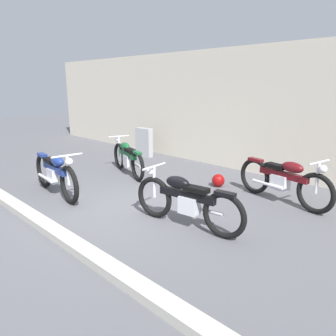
% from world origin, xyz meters
% --- Properties ---
extents(ground_plane, '(40.00, 40.00, 0.00)m').
position_xyz_m(ground_plane, '(0.00, 0.00, 0.00)').
color(ground_plane, '#56565B').
extents(building_wall, '(18.00, 0.30, 3.19)m').
position_xyz_m(building_wall, '(0.00, 4.13, 1.59)').
color(building_wall, beige).
rests_on(building_wall, ground_plane).
extents(curb_strip, '(18.00, 0.24, 0.12)m').
position_xyz_m(curb_strip, '(0.00, -1.40, 0.06)').
color(curb_strip, '#B7B2A8').
rests_on(curb_strip, ground_plane).
extents(stone_marker, '(0.59, 0.26, 0.91)m').
position_xyz_m(stone_marker, '(-3.05, 3.32, 0.46)').
color(stone_marker, '#9E9EA3').
rests_on(stone_marker, ground_plane).
extents(helmet, '(0.29, 0.29, 0.29)m').
position_xyz_m(helmet, '(0.57, 2.38, 0.14)').
color(helmet, maroon).
rests_on(helmet, ground_plane).
extents(motorcycle_green, '(1.96, 0.83, 0.91)m').
position_xyz_m(motorcycle_green, '(-1.71, 1.59, 0.44)').
color(motorcycle_green, black).
rests_on(motorcycle_green, ground_plane).
extents(motorcycle_black, '(2.05, 0.60, 0.92)m').
position_xyz_m(motorcycle_black, '(1.48, 0.26, 0.44)').
color(motorcycle_black, black).
rests_on(motorcycle_black, ground_plane).
extents(motorcycle_maroon, '(2.11, 0.66, 0.96)m').
position_xyz_m(motorcycle_maroon, '(2.06, 2.42, 0.46)').
color(motorcycle_maroon, black).
rests_on(motorcycle_maroon, ground_plane).
extents(motorcycle_blue, '(2.16, 0.60, 0.97)m').
position_xyz_m(motorcycle_blue, '(-1.49, -0.47, 0.47)').
color(motorcycle_blue, black).
rests_on(motorcycle_blue, ground_plane).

